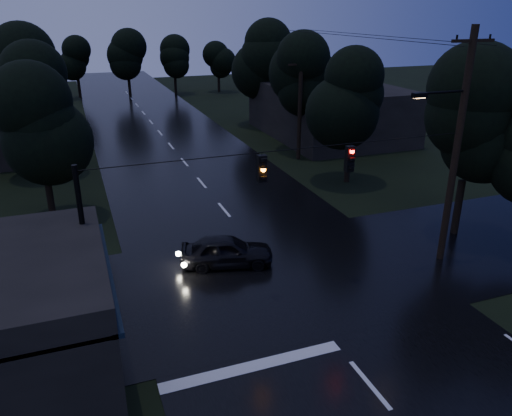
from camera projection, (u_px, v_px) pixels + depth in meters
main_road at (184, 163)px, 36.77m from camera, size 12.00×120.00×0.02m
cross_street at (279, 277)px, 21.10m from camera, size 60.00×9.00×0.02m
building_far_right at (329, 111)px, 43.96m from camera, size 10.00×14.00×4.40m
utility_pole_main at (455, 146)px, 20.67m from camera, size 3.50×0.30×10.00m
utility_pole_far at (300, 107)px, 36.27m from camera, size 2.00×0.30×7.50m
anchor_pole_left at (86, 251)px, 16.69m from camera, size 0.18×0.18×6.00m
span_signals at (306, 163)px, 18.46m from camera, size 15.00×0.37×1.12m
tree_corner_near at (473, 115)px, 22.98m from camera, size 4.48×4.48×9.44m
tree_left_a at (38, 123)px, 24.95m from camera, size 3.92×3.92×8.26m
tree_left_b at (31, 92)px, 31.58m from camera, size 4.20×4.20×8.85m
tree_left_c at (28, 70)px, 39.95m from camera, size 4.48×4.48×9.44m
tree_right_a at (353, 95)px, 30.63m from camera, size 4.20×4.20×8.85m
tree_right_b at (305, 74)px, 37.65m from camera, size 4.48×4.48×9.44m
tree_right_c at (265, 57)px, 46.41m from camera, size 4.76×4.76×10.03m
car at (227, 251)px, 21.81m from camera, size 4.30×2.60×1.37m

